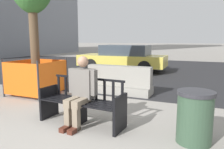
% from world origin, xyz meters
% --- Properties ---
extents(ground_plane, '(200.00, 200.00, 0.00)m').
position_xyz_m(ground_plane, '(0.00, 0.00, 0.00)').
color(ground_plane, gray).
extents(street_asphalt, '(120.00, 12.00, 0.01)m').
position_xyz_m(street_asphalt, '(0.00, 8.70, 0.00)').
color(street_asphalt, '#28282B').
rests_on(street_asphalt, ground).
extents(street_bench, '(1.72, 0.64, 0.88)m').
position_xyz_m(street_bench, '(0.11, 0.62, 0.40)').
color(street_bench, black).
rests_on(street_bench, ground).
extents(seated_person, '(0.59, 0.74, 1.31)m').
position_xyz_m(seated_person, '(0.13, 0.56, 0.69)').
color(seated_person, '#66605B').
rests_on(seated_person, ground).
extents(jersey_barrier_centre, '(2.01, 0.70, 0.84)m').
position_xyz_m(jersey_barrier_centre, '(-0.13, 3.20, 0.34)').
color(jersey_barrier_centre, gray).
rests_on(jersey_barrier_centre, ground).
extents(construction_fence, '(1.33, 1.33, 1.08)m').
position_xyz_m(construction_fence, '(-2.36, 2.13, 0.54)').
color(construction_fence, '#2D2D33').
rests_on(construction_fence, ground).
extents(car_taxi_near, '(4.56, 1.92, 1.35)m').
position_xyz_m(car_taxi_near, '(-1.71, 7.88, 0.69)').
color(car_taxi_near, '#DBC64C').
rests_on(car_taxi_near, ground).
extents(trash_bin, '(0.57, 0.57, 0.84)m').
position_xyz_m(trash_bin, '(2.15, 0.62, 0.42)').
color(trash_bin, '#334C38').
rests_on(trash_bin, ground).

